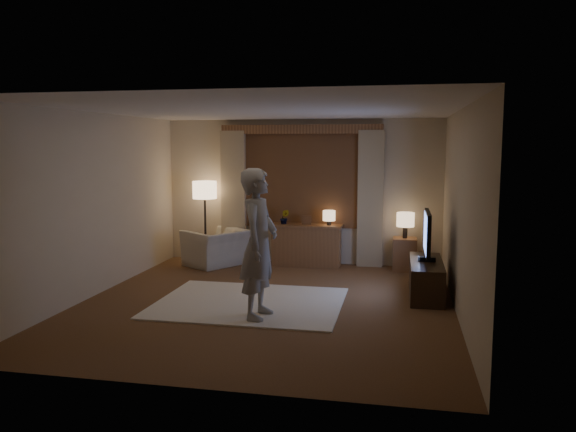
% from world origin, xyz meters
% --- Properties ---
extents(room, '(5.04, 5.54, 2.64)m').
position_xyz_m(room, '(0.00, 0.50, 1.33)').
color(room, brown).
rests_on(room, ground).
extents(rug, '(2.50, 2.00, 0.02)m').
position_xyz_m(rug, '(-0.22, -0.05, 0.01)').
color(rug, silver).
rests_on(rug, floor).
extents(sideboard, '(1.20, 0.40, 0.70)m').
position_xyz_m(sideboard, '(0.14, 2.50, 0.35)').
color(sideboard, brown).
rests_on(sideboard, floor).
extents(picture_frame, '(0.16, 0.02, 0.20)m').
position_xyz_m(picture_frame, '(0.14, 2.50, 0.80)').
color(picture_frame, brown).
rests_on(picture_frame, sideboard).
extents(plant, '(0.17, 0.13, 0.30)m').
position_xyz_m(plant, '(-0.26, 2.50, 0.85)').
color(plant, '#999999').
rests_on(plant, sideboard).
extents(table_lamp_sideboard, '(0.22, 0.22, 0.30)m').
position_xyz_m(table_lamp_sideboard, '(0.54, 2.50, 0.90)').
color(table_lamp_sideboard, black).
rests_on(table_lamp_sideboard, sideboard).
extents(floor_lamp, '(0.43, 0.43, 1.49)m').
position_xyz_m(floor_lamp, '(-1.73, 2.43, 1.25)').
color(floor_lamp, black).
rests_on(floor_lamp, floor).
extents(armchair, '(1.26, 1.29, 0.64)m').
position_xyz_m(armchair, '(-1.45, 2.20, 0.32)').
color(armchair, beige).
rests_on(armchair, floor).
extents(side_table, '(0.40, 0.40, 0.56)m').
position_xyz_m(side_table, '(1.86, 2.45, 0.28)').
color(side_table, brown).
rests_on(side_table, floor).
extents(table_lamp_side, '(0.30, 0.30, 0.44)m').
position_xyz_m(table_lamp_side, '(1.86, 2.45, 0.87)').
color(table_lamp_side, black).
rests_on(table_lamp_side, side_table).
extents(tv_stand, '(0.45, 1.40, 0.50)m').
position_xyz_m(tv_stand, '(2.15, 0.83, 0.25)').
color(tv_stand, black).
rests_on(tv_stand, floor).
extents(tv, '(0.24, 0.99, 0.71)m').
position_xyz_m(tv, '(2.15, 0.83, 0.89)').
color(tv, black).
rests_on(tv, tv_stand).
extents(person, '(0.49, 0.71, 1.85)m').
position_xyz_m(person, '(0.08, -0.66, 0.94)').
color(person, '#A29C96').
rests_on(person, rug).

